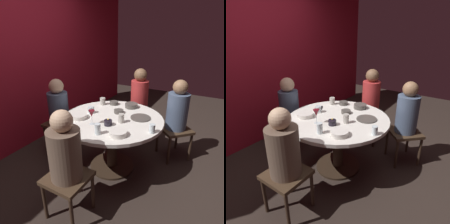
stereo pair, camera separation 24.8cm
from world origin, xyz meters
TOP-DOWN VIEW (x-y plane):
  - ground_plane at (0.00, 0.00)m, footprint 8.00×8.00m
  - back_wall at (0.00, 1.55)m, footprint 6.00×0.10m
  - dining_table at (0.00, 0.00)m, footprint 1.29×1.29m
  - seated_diner_left at (-0.88, 0.00)m, footprint 0.40×0.40m
  - seated_diner_back at (0.00, 0.91)m, footprint 0.40×0.40m
  - seated_diner_right at (0.91, 0.00)m, footprint 0.40×0.40m
  - seated_diner_front_right at (0.66, -0.66)m, footprint 0.57×0.57m
  - candle_holder at (-0.20, -0.06)m, footprint 0.09×0.09m
  - wine_glass at (-0.27, 0.12)m, footprint 0.08×0.08m
  - dinner_plate at (0.16, -0.32)m, footprint 0.25×0.25m
  - cell_phone at (0.12, 0.41)m, footprint 0.16×0.13m
  - bowl_serving_large at (0.18, 0.00)m, footprint 0.13×0.13m
  - bowl_salad_center at (-0.21, 0.37)m, footprint 0.21×0.21m
  - bowl_small_white at (0.44, 0.21)m, footprint 0.13×0.13m
  - bowl_sauce_side at (0.45, -0.06)m, footprint 0.18×0.18m
  - bowl_rice_portion at (-0.36, -0.27)m, footprint 0.20×0.20m
  - cup_near_candle at (0.35, 0.35)m, footprint 0.08×0.08m
  - cup_by_left_diner at (-0.06, -0.16)m, footprint 0.07×0.07m
  - cup_by_right_diner at (-0.44, -0.07)m, footprint 0.07×0.07m
  - cup_center_front at (-0.13, -0.57)m, footprint 0.07×0.07m
  - cup_far_edge at (-0.00, 0.32)m, footprint 0.08×0.08m

SIDE VIEW (x-z plane):
  - ground_plane at x=0.00m, z-range 0.00..0.00m
  - dining_table at x=0.00m, z-range 0.21..0.95m
  - seated_diner_back at x=0.00m, z-range 0.14..1.28m
  - seated_diner_left at x=-0.88m, z-range 0.14..1.30m
  - seated_diner_front_right at x=0.66m, z-range 0.14..1.31m
  - cell_phone at x=0.12m, z-range 0.74..0.75m
  - seated_diner_right at x=0.91m, z-range 0.14..1.36m
  - dinner_plate at x=0.16m, z-range 0.74..0.76m
  - bowl_serving_large at x=0.18m, z-range 0.74..0.79m
  - bowl_small_white at x=0.44m, z-range 0.74..0.79m
  - bowl_salad_center at x=-0.21m, z-range 0.74..0.79m
  - bowl_rice_portion at x=-0.36m, z-range 0.74..0.80m
  - bowl_sauce_side at x=0.45m, z-range 0.74..0.80m
  - candle_holder at x=-0.20m, z-range 0.73..0.82m
  - cup_far_edge at x=0.00m, z-range 0.74..0.83m
  - cup_center_front at x=-0.13m, z-range 0.74..0.84m
  - cup_near_candle at x=0.35m, z-range 0.74..0.85m
  - cup_by_left_diner at x=-0.06m, z-range 0.74..0.85m
  - cup_by_right_diner at x=-0.44m, z-range 0.74..0.86m
  - wine_glass at x=-0.27m, z-range 0.78..0.96m
  - back_wall at x=0.00m, z-range 0.00..2.60m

